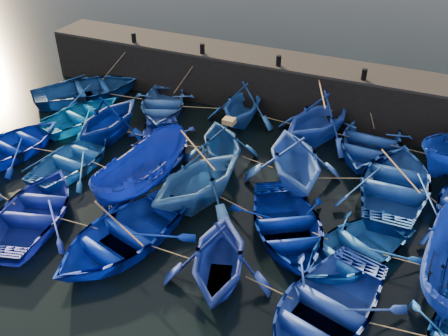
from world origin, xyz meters
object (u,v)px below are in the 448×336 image
at_px(wooden_crate, 229,121).
at_px(boat_0, 88,89).
at_px(boat_13, 14,145).
at_px(boat_8, 164,143).

bearing_deg(wooden_crate, boat_0, 163.35).
bearing_deg(boat_13, wooden_crate, -150.20).
bearing_deg(boat_13, boat_0, -75.01).
distance_m(boat_0, boat_8, 6.94).
xyz_separation_m(boat_8, boat_13, (-5.87, -2.82, 0.02)).
xyz_separation_m(boat_8, wooden_crate, (3.04, 0.20, 1.63)).
distance_m(boat_0, wooden_crate, 9.83).
bearing_deg(boat_8, boat_0, 120.98).
height_order(boat_13, wooden_crate, wooden_crate).
distance_m(boat_13, wooden_crate, 9.54).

